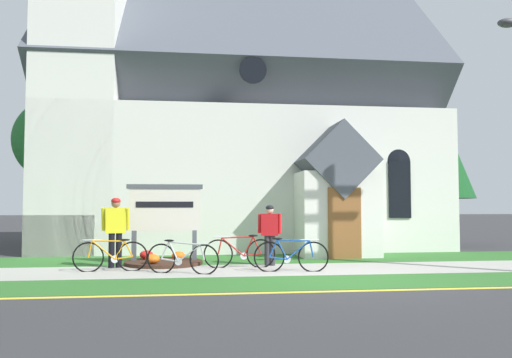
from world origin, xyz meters
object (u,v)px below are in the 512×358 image
at_px(roadside_conifer, 420,130).
at_px(church_sign, 165,211).
at_px(bicycle_white, 182,258).
at_px(yard_deciduous_tree, 62,141).
at_px(bicycle_red, 291,256).
at_px(bicycle_yellow, 240,253).
at_px(bicycle_black, 111,256).
at_px(cyclist_in_yellow_jersey, 270,231).
at_px(cyclist_in_red_jersey, 116,226).

bearing_deg(roadside_conifer, church_sign, -154.55).
bearing_deg(church_sign, roadside_conifer, 25.45).
distance_m(bicycle_white, yard_deciduous_tree, 8.93).
height_order(bicycle_red, yard_deciduous_tree, yard_deciduous_tree).
relative_size(bicycle_red, bicycle_yellow, 0.98).
relative_size(bicycle_red, yard_deciduous_tree, 0.33).
distance_m(bicycle_red, yard_deciduous_tree, 10.41).
xyz_separation_m(church_sign, roadside_conifer, (9.45, 4.50, 3.07)).
height_order(bicycle_red, bicycle_white, bicycle_red).
distance_m(bicycle_black, cyclist_in_yellow_jersey, 4.01).
bearing_deg(bicycle_black, roadside_conifer, 29.30).
height_order(bicycle_white, cyclist_in_red_jersey, cyclist_in_red_jersey).
bearing_deg(bicycle_red, cyclist_in_red_jersey, 163.20).
bearing_deg(bicycle_white, church_sign, 104.11).
relative_size(bicycle_black, bicycle_white, 1.05).
relative_size(bicycle_black, cyclist_in_red_jersey, 0.99).
distance_m(bicycle_yellow, bicycle_white, 1.70).
bearing_deg(cyclist_in_red_jersey, roadside_conifer, 26.39).
bearing_deg(roadside_conifer, bicycle_yellow, -143.10).
distance_m(cyclist_in_red_jersey, roadside_conifer, 12.35).
relative_size(bicycle_red, bicycle_black, 1.02).
xyz_separation_m(bicycle_red, yard_deciduous_tree, (-7.01, 6.87, 3.48)).
xyz_separation_m(bicycle_yellow, roadside_conifer, (7.51, 5.64, 4.12)).
bearing_deg(yard_deciduous_tree, cyclist_in_yellow_jersey, -39.94).
xyz_separation_m(bicycle_red, bicycle_white, (-2.54, -0.03, -0.01)).
height_order(church_sign, bicycle_red, church_sign).
xyz_separation_m(bicycle_black, roadside_conifer, (10.62, 5.96, 4.12)).
bearing_deg(bicycle_white, cyclist_in_red_jersey, 142.40).
relative_size(bicycle_red, roadside_conifer, 0.25).
relative_size(bicycle_yellow, yard_deciduous_tree, 0.33).
distance_m(church_sign, bicycle_black, 2.15).
xyz_separation_m(bicycle_yellow, bicycle_white, (-1.42, -0.94, -0.02)).
bearing_deg(cyclist_in_yellow_jersey, roadside_conifer, 38.32).
xyz_separation_m(cyclist_in_yellow_jersey, roadside_conifer, (6.70, 5.29, 3.59)).
xyz_separation_m(bicycle_red, roadside_conifer, (6.38, 6.55, 4.12)).
distance_m(bicycle_red, bicycle_white, 2.54).
relative_size(bicycle_yellow, cyclist_in_red_jersey, 1.03).
xyz_separation_m(bicycle_black, cyclist_in_red_jersey, (-0.00, 0.69, 0.67)).
height_order(bicycle_white, cyclist_in_yellow_jersey, cyclist_in_yellow_jersey).
xyz_separation_m(bicycle_yellow, bicycle_black, (-3.11, -0.32, -0.01)).
distance_m(bicycle_white, cyclist_in_red_jersey, 2.25).
bearing_deg(yard_deciduous_tree, roadside_conifer, -1.35).
bearing_deg(bicycle_white, bicycle_black, 159.88).
relative_size(bicycle_black, cyclist_in_yellow_jersey, 1.10).
relative_size(bicycle_white, yard_deciduous_tree, 0.31).
bearing_deg(church_sign, bicycle_yellow, -30.48).
height_order(cyclist_in_red_jersey, roadside_conifer, roadside_conifer).
height_order(roadside_conifer, yard_deciduous_tree, roadside_conifer).
bearing_deg(cyclist_in_red_jersey, bicycle_black, -89.67).
bearing_deg(roadside_conifer, bicycle_white, -143.61).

